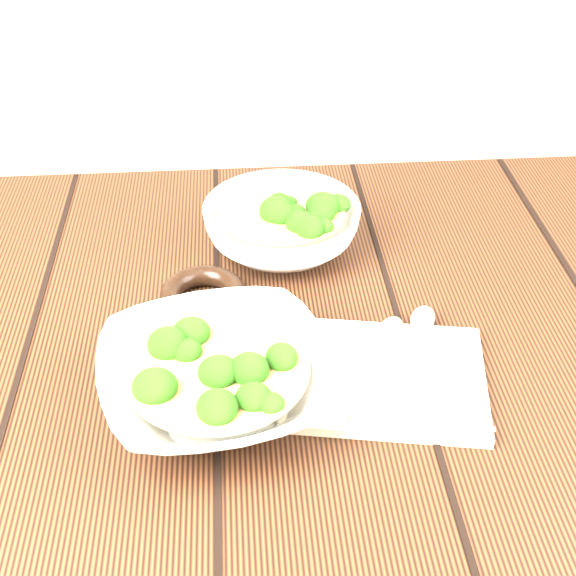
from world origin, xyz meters
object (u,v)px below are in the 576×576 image
Objects in this scene: trivet at (203,295)px; napkin at (385,377)px; soup_bowl_back at (282,225)px; table at (240,426)px; soup_bowl_front at (217,378)px.

trivet reaches higher than napkin.
table is at bearing -108.39° from soup_bowl_back.
table is at bearing -66.14° from trivet.
napkin is at bearing -38.34° from trivet.
soup_bowl_back is at bearing 71.61° from table.
table is 4.61× the size of soup_bowl_front.
soup_bowl_back reaches higher than trivet.
soup_bowl_front is 0.28m from soup_bowl_back.
soup_bowl_front is 2.67× the size of trivet.
soup_bowl_back reaches higher than napkin.
soup_bowl_back is 0.27m from napkin.
soup_bowl_front reaches higher than trivet.
soup_bowl_back is (0.06, 0.18, 0.15)m from table.
trivet is at bearing 95.80° from soup_bowl_front.
soup_bowl_front is (-0.02, -0.08, 0.15)m from table.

